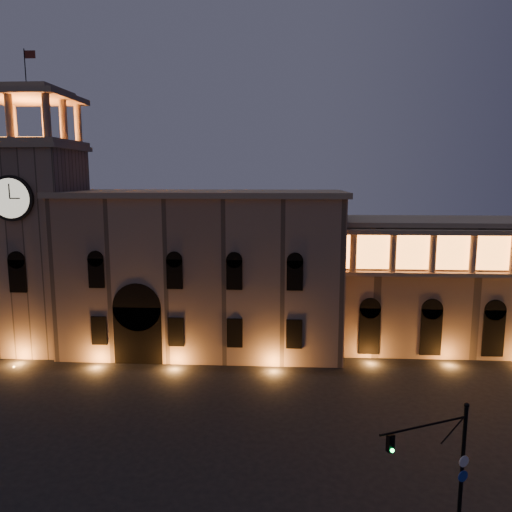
{
  "coord_description": "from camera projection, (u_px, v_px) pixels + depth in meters",
  "views": [
    {
      "loc": [
        6.97,
        -32.42,
        19.15
      ],
      "look_at": [
        4.16,
        16.0,
        11.41
      ],
      "focal_mm": 35.0,
      "sensor_mm": 36.0,
      "label": 1
    }
  ],
  "objects": [
    {
      "name": "ground",
      "position": [
        185.0,
        449.0,
        35.38
      ],
      "size": [
        160.0,
        160.0,
        0.0
      ],
      "primitive_type": "plane",
      "color": "black",
      "rests_on": "ground"
    },
    {
      "name": "colonnade_wing",
      "position": [
        507.0,
        283.0,
        55.97
      ],
      "size": [
        40.6,
        11.5,
        14.5
      ],
      "color": "#826853",
      "rests_on": "ground"
    },
    {
      "name": "traffic_light",
      "position": [
        448.0,
        471.0,
        25.92
      ],
      "size": [
        5.14,
        2.54,
        7.65
      ],
      "rotation": [
        0.0,
        0.0,
        0.43
      ],
      "color": "black",
      "rests_on": "ground"
    },
    {
      "name": "clock_tower",
      "position": [
        37.0,
        237.0,
        55.26
      ],
      "size": [
        9.8,
        9.8,
        32.4
      ],
      "color": "#876D58",
      "rests_on": "ground"
    },
    {
      "name": "government_building",
      "position": [
        203.0,
        270.0,
        55.74
      ],
      "size": [
        30.8,
        12.8,
        17.6
      ],
      "color": "#876D58",
      "rests_on": "ground"
    }
  ]
}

